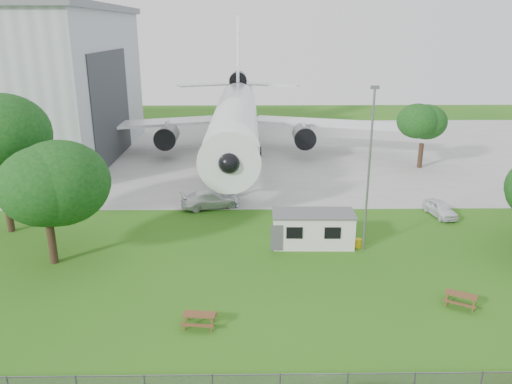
{
  "coord_description": "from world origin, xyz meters",
  "views": [
    {
      "loc": [
        -0.33,
        -27.83,
        15.8
      ],
      "look_at": [
        0.19,
        8.0,
        4.0
      ],
      "focal_mm": 35.0,
      "sensor_mm": 36.0,
      "label": 1
    }
  ],
  "objects_px": {
    "site_cabin": "(313,229)",
    "picnic_east": "(460,305)",
    "airliner": "(236,115)",
    "picnic_west": "(200,326)"
  },
  "relations": [
    {
      "from": "airliner",
      "to": "picnic_east",
      "type": "distance_m",
      "value": 40.58
    },
    {
      "from": "site_cabin",
      "to": "picnic_west",
      "type": "height_order",
      "value": "site_cabin"
    },
    {
      "from": "airliner",
      "to": "site_cabin",
      "type": "relative_size",
      "value": 7.04
    },
    {
      "from": "airliner",
      "to": "picnic_east",
      "type": "relative_size",
      "value": 26.52
    },
    {
      "from": "airliner",
      "to": "picnic_west",
      "type": "height_order",
      "value": "airliner"
    },
    {
      "from": "airliner",
      "to": "picnic_west",
      "type": "xyz_separation_m",
      "value": [
        -1.13,
        -39.56,
        -5.27
      ]
    },
    {
      "from": "picnic_east",
      "to": "picnic_west",
      "type": "bearing_deg",
      "value": -143.54
    },
    {
      "from": "site_cabin",
      "to": "picnic_east",
      "type": "bearing_deg",
      "value": -49.1
    },
    {
      "from": "picnic_west",
      "to": "picnic_east",
      "type": "height_order",
      "value": "same"
    },
    {
      "from": "airliner",
      "to": "site_cabin",
      "type": "bearing_deg",
      "value": -77.18
    }
  ]
}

